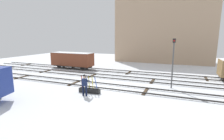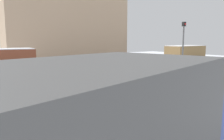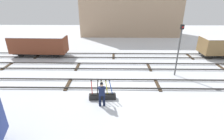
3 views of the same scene
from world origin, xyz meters
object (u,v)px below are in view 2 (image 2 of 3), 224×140
(delivery_truck, at_px, (122,131))
(freight_car_near_switch, at_px, (185,53))
(switch_lever_frame, at_px, (168,90))
(rail_worker, at_px, (181,80))
(signal_post, at_px, (183,43))

(delivery_truck, bearing_deg, freight_car_near_switch, 19.63)
(switch_lever_frame, bearing_deg, freight_car_near_switch, 30.21)
(switch_lever_frame, height_order, rail_worker, rail_worker)
(switch_lever_frame, xyz_separation_m, freight_car_near_switch, (13.02, 8.87, 1.05))
(switch_lever_frame, relative_size, rail_worker, 1.07)
(switch_lever_frame, relative_size, delivery_truck, 0.30)
(switch_lever_frame, xyz_separation_m, signal_post, (6.13, 3.90, 2.38))
(signal_post, distance_m, freight_car_near_switch, 8.60)
(switch_lever_frame, distance_m, delivery_truck, 8.71)
(delivery_truck, bearing_deg, switch_lever_frame, 21.08)
(switch_lever_frame, relative_size, freight_car_near_switch, 0.37)
(rail_worker, height_order, delivery_truck, delivery_truck)
(switch_lever_frame, distance_m, signal_post, 7.64)
(rail_worker, bearing_deg, signal_post, 33.37)
(switch_lever_frame, bearing_deg, signal_post, 28.42)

